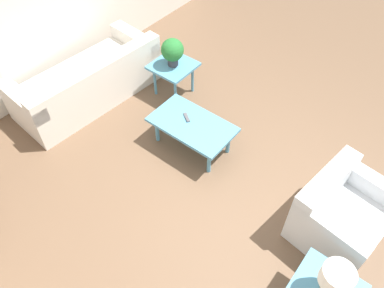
{
  "coord_description": "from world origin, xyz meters",
  "views": [
    {
      "loc": [
        -1.46,
        2.43,
        3.72
      ],
      "look_at": [
        0.28,
        0.24,
        0.55
      ],
      "focal_mm": 35.0,
      "sensor_mm": 36.0,
      "label": 1
    }
  ],
  "objects_px": {
    "armchair": "(340,215)",
    "table_lamp": "(336,279)",
    "side_table_plant": "(173,69)",
    "coffee_table": "(192,126)",
    "potted_plant": "(172,51)",
    "sofa": "(89,83)"
  },
  "relations": [
    {
      "from": "armchair",
      "to": "table_lamp",
      "type": "bearing_deg",
      "value": -159.04
    },
    {
      "from": "side_table_plant",
      "to": "table_lamp",
      "type": "height_order",
      "value": "table_lamp"
    },
    {
      "from": "armchair",
      "to": "table_lamp",
      "type": "xyz_separation_m",
      "value": [
        -0.22,
        0.92,
        0.46
      ]
    },
    {
      "from": "table_lamp",
      "to": "coffee_table",
      "type": "bearing_deg",
      "value": -22.89
    },
    {
      "from": "coffee_table",
      "to": "potted_plant",
      "type": "bearing_deg",
      "value": -37.47
    },
    {
      "from": "table_lamp",
      "to": "potted_plant",
      "type": "bearing_deg",
      "value": -27.5
    },
    {
      "from": "potted_plant",
      "to": "table_lamp",
      "type": "height_order",
      "value": "potted_plant"
    },
    {
      "from": "side_table_plant",
      "to": "table_lamp",
      "type": "distance_m",
      "value": 3.49
    },
    {
      "from": "armchair",
      "to": "coffee_table",
      "type": "height_order",
      "value": "armchair"
    },
    {
      "from": "sofa",
      "to": "side_table_plant",
      "type": "distance_m",
      "value": 1.23
    },
    {
      "from": "sofa",
      "to": "side_table_plant",
      "type": "xyz_separation_m",
      "value": [
        -0.88,
        -0.85,
        0.15
      ]
    },
    {
      "from": "coffee_table",
      "to": "side_table_plant",
      "type": "xyz_separation_m",
      "value": [
        0.88,
        -0.67,
        0.07
      ]
    },
    {
      "from": "armchair",
      "to": "coffee_table",
      "type": "relative_size",
      "value": 0.98
    },
    {
      "from": "sofa",
      "to": "coffee_table",
      "type": "distance_m",
      "value": 1.77
    },
    {
      "from": "side_table_plant",
      "to": "table_lamp",
      "type": "relative_size",
      "value": 1.45
    },
    {
      "from": "side_table_plant",
      "to": "potted_plant",
      "type": "bearing_deg",
      "value": -26.57
    },
    {
      "from": "sofa",
      "to": "armchair",
      "type": "relative_size",
      "value": 2.11
    },
    {
      "from": "armchair",
      "to": "table_lamp",
      "type": "height_order",
      "value": "table_lamp"
    },
    {
      "from": "side_table_plant",
      "to": "potted_plant",
      "type": "distance_m",
      "value": 0.3
    },
    {
      "from": "sofa",
      "to": "coffee_table",
      "type": "height_order",
      "value": "sofa"
    },
    {
      "from": "potted_plant",
      "to": "sofa",
      "type": "bearing_deg",
      "value": 44.13
    },
    {
      "from": "armchair",
      "to": "side_table_plant",
      "type": "bearing_deg",
      "value": 84.07
    }
  ]
}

